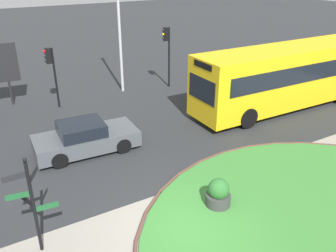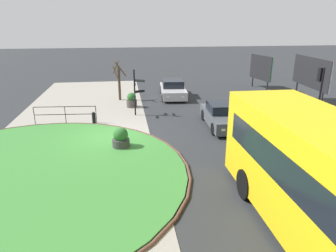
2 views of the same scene
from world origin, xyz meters
The scene contains 15 objects.
ground centered at (0.00, 0.00, 0.00)m, with size 120.00×120.00×0.00m, color #282B2D.
sidewalk_paving centered at (0.00, -2.03, 0.01)m, with size 32.00×7.94×0.02m, color gray.
grass_island centered at (3.76, -3.25, 0.05)m, with size 12.53×12.53×0.10m, color #387A33.
grass_kerb_ring centered at (3.76, -3.25, 0.06)m, with size 12.84×12.84×0.11m, color brown.
signpost_directional centered at (-3.90, 1.39, 1.64)m, with size 1.22×0.70×2.90m.
bollard_foreground centered at (-2.34, -1.10, 0.39)m, with size 0.21×0.21×0.76m.
railing_grass_edge centered at (-2.74, -2.74, 0.69)m, with size 0.31×3.54×1.04m.
car_near_lane centered at (-8.53, 4.49, 0.61)m, with size 4.46×2.11×1.34m.
car_far_lane centered at (-1.00, 6.15, 0.61)m, with size 4.26×2.02×1.31m.
traffic_light_near centered at (-0.84, 11.71, 2.37)m, with size 0.49×0.26×3.22m.
billboard_left centered at (-10.51, 12.58, 1.83)m, with size 3.18×0.59×2.93m.
billboard_right centered at (-4.56, 13.49, 2.30)m, with size 4.79×0.50×3.37m.
planter_near_signpost centered at (1.46, 0.44, 0.47)m, with size 0.81×0.81×1.03m.
planter_kerbside centered at (-5.87, 1.17, 0.47)m, with size 0.72×0.72×1.03m.
street_tree_bare centered at (-8.06, 0.34, 1.51)m, with size 1.03×1.02×2.95m.
Camera 2 is at (14.92, 0.70, 5.61)m, focal length 32.75 mm.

